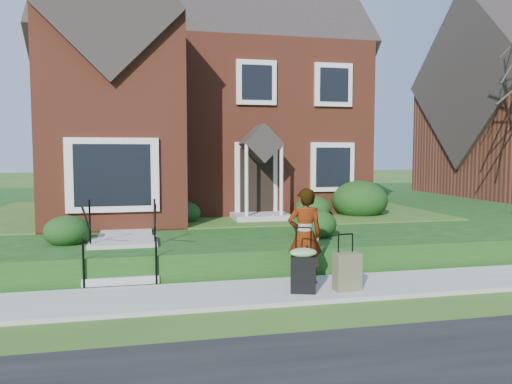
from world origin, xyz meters
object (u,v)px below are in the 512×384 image
object	(u,v)px
woman	(305,236)
suitcase_black	(303,267)
front_steps	(123,254)
suitcase_olive	(347,271)

from	to	relation	value
woman	suitcase_black	bearing A→B (deg)	76.90
front_steps	suitcase_black	xyz separation A→B (m)	(3.16, -2.16, 0.06)
suitcase_black	suitcase_olive	size ratio (longest dim) A/B	1.14
woman	suitcase_olive	world-z (taller)	woman
woman	suitcase_olive	size ratio (longest dim) A/B	1.78
front_steps	suitcase_black	world-z (taller)	front_steps
front_steps	suitcase_olive	bearing A→B (deg)	-28.63
front_steps	woman	world-z (taller)	woman
front_steps	suitcase_black	distance (m)	3.83
woman	front_steps	bearing A→B (deg)	-17.04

